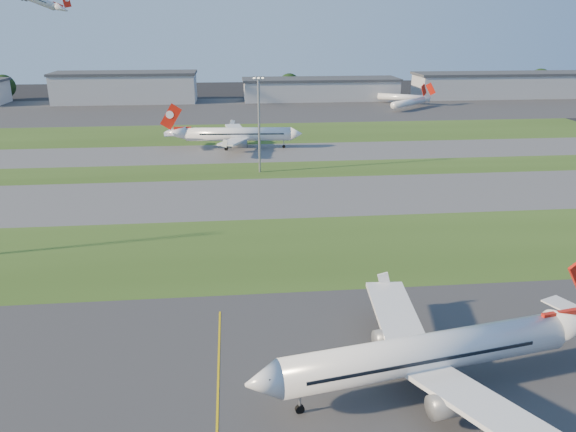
{
  "coord_description": "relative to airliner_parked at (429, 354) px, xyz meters",
  "views": [
    {
      "loc": [
        7.46,
        -41.99,
        39.5
      ],
      "look_at": [
        16.94,
        50.74,
        7.0
      ],
      "focal_mm": 35.0,
      "sensor_mm": 36.0,
      "label": 1
    }
  ],
  "objects": [
    {
      "name": "hangar_far_east",
      "position": [
        126.54,
        245.15,
        2.06
      ],
      "size": [
        96.9,
        23.0,
        13.2
      ],
      "color": "#A4A7AC",
      "rests_on": "ground"
    },
    {
      "name": "apron_far",
      "position": [
        -28.46,
        215.15,
        -4.58
      ],
      "size": [
        400.0,
        80.0,
        0.01
      ],
      "primitive_type": "cube",
      "color": "#333335",
      "rests_on": "ground"
    },
    {
      "name": "tree_mid_west",
      "position": [
        -48.46,
        256.15,
        1.25
      ],
      "size": [
        9.9,
        9.9,
        10.8
      ],
      "color": "black",
      "rests_on": "ground"
    },
    {
      "name": "grass_strip_b",
      "position": [
        -28.46,
        100.15,
        -4.58
      ],
      "size": [
        300.0,
        18.0,
        0.01
      ],
      "primitive_type": "cube",
      "color": "#2F4717",
      "rests_on": "ground"
    },
    {
      "name": "tree_west",
      "position": [
        -138.46,
        260.15,
        2.56
      ],
      "size": [
        12.1,
        12.1,
        13.2
      ],
      "color": "black",
      "rests_on": "ground"
    },
    {
      "name": "taxiway_a",
      "position": [
        -28.46,
        75.15,
        -4.58
      ],
      "size": [
        300.0,
        32.0,
        0.01
      ],
      "primitive_type": "cube",
      "color": "#515154",
      "rests_on": "ground"
    },
    {
      "name": "airliner_parked",
      "position": [
        0.0,
        0.0,
        0.0
      ],
      "size": [
        41.48,
        34.87,
        13.05
      ],
      "rotation": [
        0.0,
        0.0,
        0.19
      ],
      "color": "white",
      "rests_on": "ground"
    },
    {
      "name": "grass_strip_c",
      "position": [
        -28.46,
        155.15,
        -4.58
      ],
      "size": [
        300.0,
        40.0,
        0.01
      ],
      "primitive_type": "cube",
      "color": "#2F4717",
      "rests_on": "ground"
    },
    {
      "name": "mini_jet_far",
      "position": [
        65.7,
        225.03,
        -1.3
      ],
      "size": [
        25.69,
        15.71,
        9.48
      ],
      "rotation": [
        0.0,
        0.0,
        -0.52
      ],
      "color": "white",
      "rests_on": "ground"
    },
    {
      "name": "mini_jet_near",
      "position": [
        62.57,
        206.92,
        -1.3
      ],
      "size": [
        22.7,
        20.11,
        9.48
      ],
      "rotation": [
        0.0,
        0.0,
        0.72
      ],
      "color": "white",
      "rests_on": "ground"
    },
    {
      "name": "airliner_taxiing",
      "position": [
        -18.99,
        129.39,
        0.03
      ],
      "size": [
        42.09,
        35.62,
        13.13
      ],
      "rotation": [
        0.0,
        0.0,
        3.07
      ],
      "color": "white",
      "rests_on": "ground"
    },
    {
      "name": "hangar_east",
      "position": [
        26.54,
        245.15,
        1.05
      ],
      "size": [
        81.6,
        23.0,
        11.2
      ],
      "color": "#A4A7AC",
      "rests_on": "ground"
    },
    {
      "name": "tree_far_east",
      "position": [
        156.54,
        261.15,
        2.88
      ],
      "size": [
        12.65,
        12.65,
        13.8
      ],
      "color": "black",
      "rests_on": "ground"
    },
    {
      "name": "light_mast_centre",
      "position": [
        -13.46,
        98.15,
        10.23
      ],
      "size": [
        3.2,
        0.7,
        25.8
      ],
      "color": "gray",
      "rests_on": "ground"
    },
    {
      "name": "hangar_west",
      "position": [
        -73.46,
        245.15,
        3.06
      ],
      "size": [
        71.4,
        23.0,
        15.2
      ],
      "color": "#A4A7AC",
      "rests_on": "ground"
    },
    {
      "name": "tree_mid_east",
      "position": [
        11.54,
        259.15,
        2.23
      ],
      "size": [
        11.55,
        11.55,
        12.6
      ],
      "color": "black",
      "rests_on": "ground"
    },
    {
      "name": "taxiway_b",
      "position": [
        -28.46,
        122.15,
        -4.58
      ],
      "size": [
        300.0,
        26.0,
        0.01
      ],
      "primitive_type": "cube",
      "color": "#515154",
      "rests_on": "ground"
    },
    {
      "name": "tree_east",
      "position": [
        86.54,
        257.15,
        1.58
      ],
      "size": [
        10.45,
        10.45,
        11.4
      ],
      "color": "black",
      "rests_on": "ground"
    },
    {
      "name": "grass_strip_a",
      "position": [
        -28.46,
        42.15,
        -4.58
      ],
      "size": [
        300.0,
        34.0,
        0.01
      ],
      "primitive_type": "cube",
      "color": "#2F4717",
      "rests_on": "ground"
    }
  ]
}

